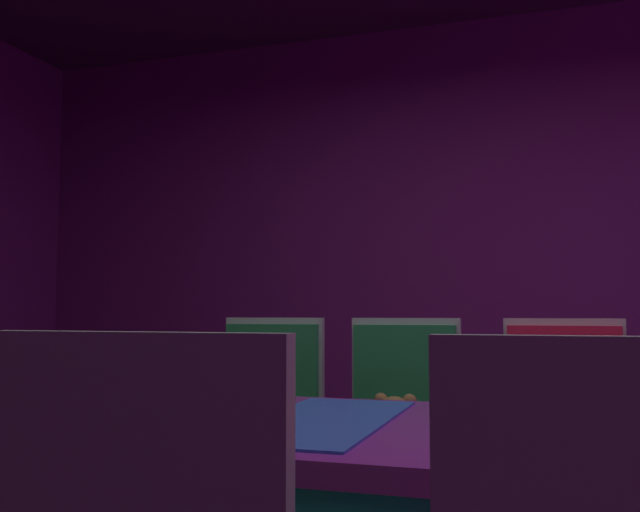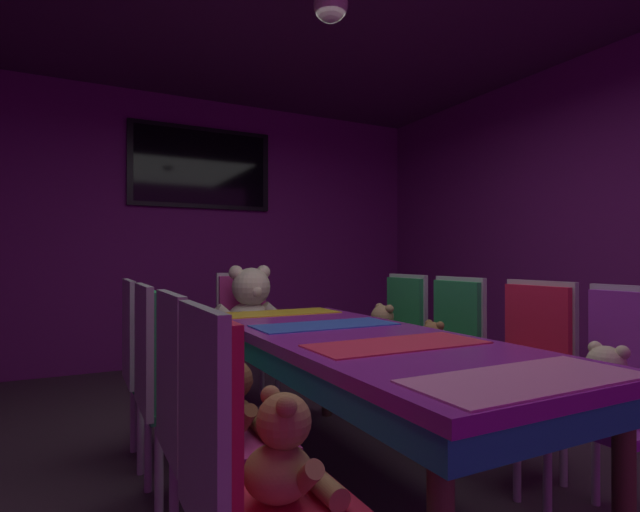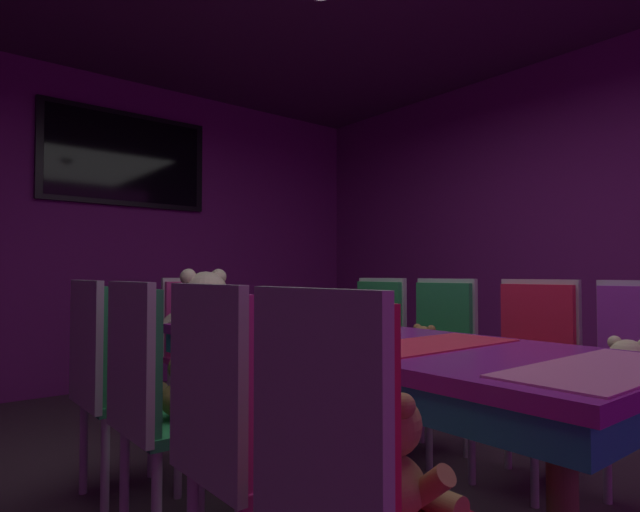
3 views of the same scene
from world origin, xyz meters
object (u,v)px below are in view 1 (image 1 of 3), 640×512
teddy_right_2 (394,440)px  chair_right_3 (267,420)px  banquet_table (456,465)px  teddy_right_3 (251,425)px  chair_right_1 (567,434)px  chair_right_2 (402,427)px

teddy_right_2 → chair_right_3: 0.55m
banquet_table → teddy_right_3: (0.71, 0.82, -0.06)m
chair_right_1 → chair_right_3: 1.09m
chair_right_2 → chair_right_3: size_ratio=1.00×
chair_right_1 → teddy_right_2: 0.58m
chair_right_3 → teddy_right_3: size_ratio=2.88×
teddy_right_2 → chair_right_3: (0.15, 0.53, 0.02)m
chair_right_3 → teddy_right_3: (-0.15, 0.00, 0.00)m
banquet_table → teddy_right_2: (0.71, 0.29, -0.08)m
banquet_table → chair_right_2: chair_right_2 is taller
chair_right_2 → teddy_right_2: 0.14m
chair_right_1 → teddy_right_2: bearing=-73.2°
banquet_table → teddy_right_3: bearing=49.3°
chair_right_2 → chair_right_3: (0.00, 0.53, 0.00)m
chair_right_2 → teddy_right_3: size_ratio=2.88×
banquet_table → chair_right_1: chair_right_1 is taller
chair_right_1 → chair_right_2: (-0.03, 0.56, 0.00)m
chair_right_2 → teddy_right_3: bearing=-74.9°
banquet_table → chair_right_3: chair_right_3 is taller
teddy_right_2 → teddy_right_3: 0.53m
chair_right_1 → teddy_right_2: (-0.17, 0.56, -0.02)m
chair_right_2 → teddy_right_3: 0.55m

